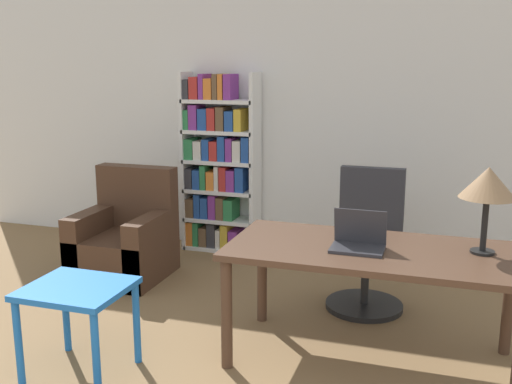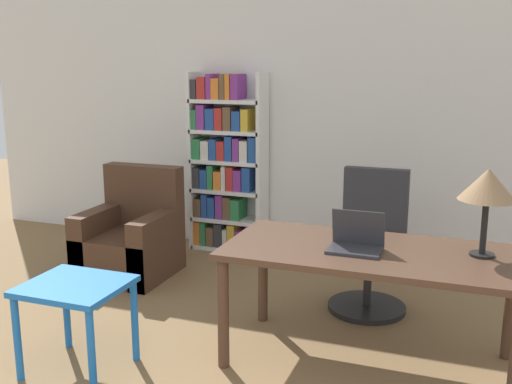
% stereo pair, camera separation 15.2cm
% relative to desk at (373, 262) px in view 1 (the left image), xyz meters
% --- Properties ---
extents(wall_back, '(8.00, 0.06, 2.70)m').
position_rel_desk_xyz_m(wall_back, '(-0.54, 2.01, 0.71)').
color(wall_back, white).
rests_on(wall_back, ground_plane).
extents(desk, '(1.75, 0.83, 0.73)m').
position_rel_desk_xyz_m(desk, '(0.00, 0.00, 0.00)').
color(desk, '#4C3323').
rests_on(desk, ground_plane).
extents(laptop, '(0.31, 0.22, 0.23)m').
position_rel_desk_xyz_m(laptop, '(-0.09, -0.04, 0.14)').
color(laptop, '#2D2D33').
rests_on(laptop, desk).
extents(table_lamp, '(0.32, 0.32, 0.51)m').
position_rel_desk_xyz_m(table_lamp, '(0.62, 0.11, 0.50)').
color(table_lamp, black).
rests_on(table_lamp, desk).
extents(office_chair, '(0.58, 0.58, 1.05)m').
position_rel_desk_xyz_m(office_chair, '(-0.14, 0.88, -0.19)').
color(office_chair, black).
rests_on(office_chair, ground_plane).
extents(side_table_blue, '(0.58, 0.52, 0.55)m').
position_rel_desk_xyz_m(side_table_blue, '(-1.62, -0.69, -0.18)').
color(side_table_blue, blue).
rests_on(side_table_blue, ground_plane).
extents(armchair, '(0.73, 0.73, 0.93)m').
position_rel_desk_xyz_m(armchair, '(-2.22, 0.88, -0.35)').
color(armchair, '#472D1E').
rests_on(armchair, ground_plane).
extents(bookshelf, '(0.74, 0.28, 1.73)m').
position_rel_desk_xyz_m(bookshelf, '(-1.73, 1.82, 0.20)').
color(bookshelf, white).
rests_on(bookshelf, ground_plane).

